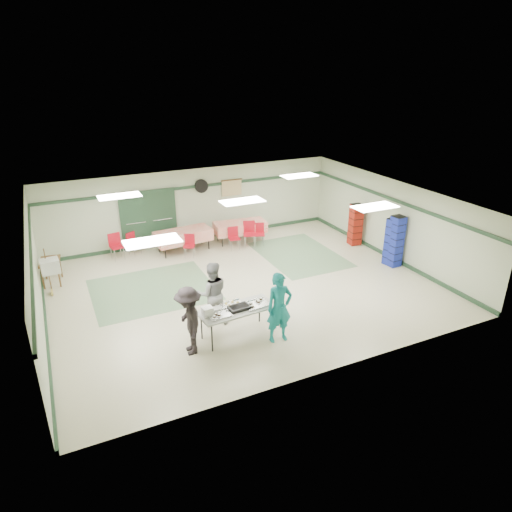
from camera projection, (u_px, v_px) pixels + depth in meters
name	position (u px, v px, depth m)	size (l,w,h in m)	color
floor	(243.00, 287.00, 13.73)	(11.00, 11.00, 0.00)	beige
ceiling	(242.00, 200.00, 12.67)	(11.00, 11.00, 0.00)	white
wall_back	(194.00, 205.00, 16.94)	(11.00, 11.00, 0.00)	#B5BDA1
wall_front	(330.00, 318.00, 9.45)	(11.00, 11.00, 0.00)	#B5BDA1
wall_left	(35.00, 281.00, 11.04)	(9.00, 9.00, 0.00)	#B5BDA1
wall_right	(392.00, 220.00, 15.36)	(9.00, 9.00, 0.00)	#B5BDA1
trim_back	(193.00, 187.00, 16.64)	(11.00, 0.06, 0.10)	#213D28
baseboard_back	(196.00, 238.00, 17.42)	(11.00, 0.06, 0.12)	#213D28
trim_left	(31.00, 255.00, 10.78)	(9.00, 0.06, 0.10)	#213D28
baseboard_left	(46.00, 327.00, 11.55)	(9.00, 0.06, 0.12)	#213D28
trim_right	(394.00, 200.00, 15.07)	(9.00, 0.06, 0.10)	#213D28
baseboard_right	(387.00, 255.00, 15.85)	(9.00, 0.06, 0.12)	#213D28
green_patch_a	(153.00, 290.00, 13.58)	(3.50, 3.00, 0.01)	slate
green_patch_b	(299.00, 254.00, 16.07)	(2.50, 3.50, 0.01)	slate
double_door_left	(136.00, 221.00, 16.15)	(0.90, 0.06, 2.10)	gray
double_door_right	(162.00, 218.00, 16.52)	(0.90, 0.06, 2.10)	gray
door_frame	(149.00, 220.00, 16.31)	(2.00, 0.03, 2.15)	#213D28
wall_fan	(201.00, 186.00, 16.74)	(0.50, 0.50, 0.10)	black
scroll_banner	(232.00, 188.00, 17.29)	(0.80, 0.02, 0.60)	tan
serving_table	(237.00, 310.00, 11.02)	(1.93, 0.91, 0.76)	#A5A5A0
sheet_tray_right	(257.00, 304.00, 11.17)	(0.60, 0.46, 0.02)	silver
sheet_tray_mid	(233.00, 305.00, 11.13)	(0.52, 0.40, 0.02)	silver
sheet_tray_left	(219.00, 315.00, 10.69)	(0.53, 0.40, 0.02)	silver
baking_pan	(239.00, 308.00, 10.97)	(0.51, 0.32, 0.08)	black
foam_box_stack	(207.00, 311.00, 10.66)	(0.24, 0.22, 0.22)	white
volunteer_teal	(279.00, 308.00, 10.80)	(0.64, 0.42, 1.76)	#137E87
volunteer_grey	(212.00, 293.00, 11.54)	(0.82, 0.64, 1.69)	gray
volunteer_dark	(189.00, 321.00, 10.34)	(1.08, 0.62, 1.67)	black
dining_table_a	(240.00, 227.00, 17.04)	(1.97, 1.02, 0.77)	red
dining_table_b	(183.00, 236.00, 16.18)	(2.05, 1.07, 0.77)	red
chair_a	(249.00, 231.00, 16.62)	(0.55, 0.55, 0.93)	red
chair_b	(234.00, 236.00, 16.40)	(0.42, 0.42, 0.81)	red
chair_c	(259.00, 232.00, 16.79)	(0.49, 0.49, 0.81)	red
chair_d	(189.00, 243.00, 15.74)	(0.49, 0.49, 0.79)	red
chair_loose_a	(133.00, 241.00, 15.93)	(0.50, 0.50, 0.79)	red
chair_loose_b	(116.00, 244.00, 15.52)	(0.49, 0.49, 0.90)	red
crate_stack_blue_a	(396.00, 241.00, 14.85)	(0.38, 0.38, 1.73)	navy
crate_stack_red	(355.00, 225.00, 16.67)	(0.39, 0.39, 1.53)	#A21810
crate_stack_blue_b	(393.00, 242.00, 14.99)	(0.41, 0.41, 1.60)	navy
printer_table	(50.00, 264.00, 13.75)	(0.67, 0.94, 0.74)	brown
office_printer	(50.00, 266.00, 12.85)	(0.50, 0.43, 0.39)	silver
broom	(48.00, 270.00, 13.06)	(0.03, 0.03, 1.43)	brown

